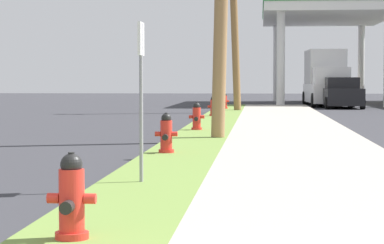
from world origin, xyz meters
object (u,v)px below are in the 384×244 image
(truck_tan_on_apron, at_px, (322,79))
(fire_hydrant_fourth, at_px, (213,107))
(utility_pole_background, at_px, (234,14))
(car_silver_by_near_pump, at_px, (321,92))
(street_sign_post, at_px, (141,68))
(car_black_by_far_pump, at_px, (341,94))
(fire_hydrant_fifth, at_px, (225,102))
(fire_hydrant_second, at_px, (166,135))
(fire_hydrant_nearest, at_px, (72,201))
(truck_white_at_forecourt, at_px, (326,79))
(fire_hydrant_third, at_px, (197,118))

(truck_tan_on_apron, bearing_deg, fire_hydrant_fourth, -103.99)
(fire_hydrant_fourth, xyz_separation_m, utility_pole_background, (0.58, 5.85, 3.91))
(car_silver_by_near_pump, bearing_deg, street_sign_post, -97.76)
(car_silver_by_near_pump, xyz_separation_m, car_black_by_far_pump, (0.48, -7.00, 0.00))
(fire_hydrant_fifth, bearing_deg, car_silver_by_near_pump, 65.35)
(fire_hydrant_fourth, distance_m, car_silver_by_near_pump, 19.69)
(fire_hydrant_second, distance_m, utility_pole_background, 21.36)
(fire_hydrant_nearest, distance_m, fire_hydrant_second, 8.16)
(fire_hydrant_nearest, bearing_deg, car_silver_by_near_pump, 82.91)
(fire_hydrant_nearest, relative_size, street_sign_post, 0.35)
(fire_hydrant_fourth, xyz_separation_m, truck_tan_on_apron, (5.72, 22.96, 1.04))
(fire_hydrant_second, height_order, car_black_by_far_pump, car_black_by_far_pump)
(car_silver_by_near_pump, relative_size, truck_white_at_forecourt, 0.71)
(car_black_by_far_pump, xyz_separation_m, truck_white_at_forecourt, (-0.49, 3.31, 0.77))
(truck_white_at_forecourt, bearing_deg, truck_tan_on_apron, 87.42)
(street_sign_post, relative_size, truck_tan_on_apron, 0.33)
(fire_hydrant_third, xyz_separation_m, fire_hydrant_fourth, (-0.03, 8.28, 0.00))
(fire_hydrant_nearest, bearing_deg, car_black_by_far_pump, 80.76)
(fire_hydrant_fifth, relative_size, street_sign_post, 0.35)
(fire_hydrant_nearest, distance_m, fire_hydrant_fifth, 30.72)
(fire_hydrant_third, bearing_deg, car_silver_by_near_pump, 78.87)
(fire_hydrant_nearest, distance_m, fire_hydrant_third, 15.01)
(fire_hydrant_third, bearing_deg, fire_hydrant_fourth, 90.19)
(fire_hydrant_fifth, height_order, truck_tan_on_apron, truck_tan_on_apron)
(truck_tan_on_apron, bearing_deg, car_black_by_far_pump, -89.27)
(car_silver_by_near_pump, bearing_deg, car_black_by_far_pump, -86.10)
(utility_pole_background, distance_m, car_black_by_far_pump, 8.84)
(fire_hydrant_second, xyz_separation_m, fire_hydrant_third, (0.03, 6.86, 0.00))
(car_black_by_far_pump, bearing_deg, fire_hydrant_nearest, -99.24)
(truck_white_at_forecourt, bearing_deg, fire_hydrant_nearest, -97.75)
(fire_hydrant_nearest, xyz_separation_m, truck_white_at_forecourt, (5.25, 38.55, 1.04))
(utility_pole_background, bearing_deg, truck_tan_on_apron, 73.28)
(fire_hydrant_fifth, xyz_separation_m, truck_white_at_forecourt, (5.27, 7.82, 1.04))
(street_sign_post, bearing_deg, truck_tan_on_apron, 82.52)
(fire_hydrant_third, height_order, car_black_by_far_pump, car_black_by_far_pump)
(fire_hydrant_fourth, bearing_deg, truck_tan_on_apron, 76.01)
(fire_hydrant_third, bearing_deg, car_black_by_far_pump, 73.91)
(fire_hydrant_nearest, xyz_separation_m, fire_hydrant_third, (-0.10, 15.01, 0.00))
(fire_hydrant_nearest, relative_size, truck_tan_on_apron, 0.12)
(fire_hydrant_second, height_order, car_silver_by_near_pump, car_silver_by_near_pump)
(fire_hydrant_fourth, height_order, car_black_by_far_pump, car_black_by_far_pump)
(truck_white_at_forecourt, bearing_deg, street_sign_post, -98.56)
(fire_hydrant_second, relative_size, car_black_by_far_pump, 0.16)
(fire_hydrant_fifth, bearing_deg, fire_hydrant_nearest, -89.95)
(fire_hydrant_fourth, xyz_separation_m, car_black_by_far_pump, (5.86, 11.94, 0.28))
(fire_hydrant_fifth, bearing_deg, car_black_by_far_pump, 38.07)
(car_silver_by_near_pump, relative_size, car_black_by_far_pump, 1.01)
(fire_hydrant_second, relative_size, fire_hydrant_third, 1.00)
(truck_tan_on_apron, bearing_deg, fire_hydrant_second, -98.54)
(utility_pole_background, distance_m, car_silver_by_near_pump, 14.41)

